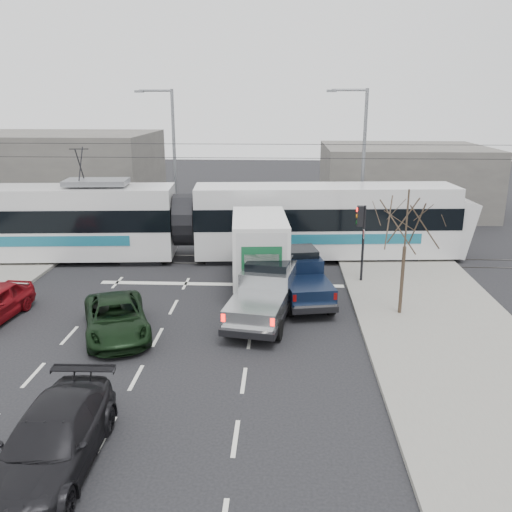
{
  "coord_description": "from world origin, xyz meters",
  "views": [
    {
      "loc": [
        2.83,
        -18.06,
        8.44
      ],
      "look_at": [
        1.7,
        4.69,
        1.8
      ],
      "focal_mm": 38.0,
      "sensor_mm": 36.0,
      "label": 1
    }
  ],
  "objects_px": {
    "box_truck": "(259,251)",
    "green_car": "(116,318)",
    "street_lamp_near": "(360,158)",
    "dark_car": "(52,441)",
    "tram": "(184,221)",
    "bare_tree": "(406,224)",
    "street_lamp_far": "(171,154)",
    "traffic_signal": "(361,227)",
    "silver_pickup": "(266,290)",
    "navy_pickup": "(301,276)"
  },
  "relations": [
    {
      "from": "tram",
      "to": "navy_pickup",
      "type": "bearing_deg",
      "value": -48.1
    },
    {
      "from": "street_lamp_near",
      "to": "silver_pickup",
      "type": "bearing_deg",
      "value": -113.67
    },
    {
      "from": "street_lamp_near",
      "to": "box_truck",
      "type": "distance_m",
      "value": 10.43
    },
    {
      "from": "bare_tree",
      "to": "silver_pickup",
      "type": "height_order",
      "value": "bare_tree"
    },
    {
      "from": "traffic_signal",
      "to": "street_lamp_far",
      "type": "distance_m",
      "value": 14.47
    },
    {
      "from": "tram",
      "to": "street_lamp_near",
      "type": "bearing_deg",
      "value": 17.1
    },
    {
      "from": "box_truck",
      "to": "silver_pickup",
      "type": "bearing_deg",
      "value": -87.79
    },
    {
      "from": "street_lamp_near",
      "to": "dark_car",
      "type": "relative_size",
      "value": 1.78
    },
    {
      "from": "green_car",
      "to": "tram",
      "type": "bearing_deg",
      "value": 65.13
    },
    {
      "from": "tram",
      "to": "silver_pickup",
      "type": "xyz_separation_m",
      "value": [
        4.68,
        -7.79,
        -1.05
      ]
    },
    {
      "from": "silver_pickup",
      "to": "green_car",
      "type": "bearing_deg",
      "value": -148.52
    },
    {
      "from": "street_lamp_far",
      "to": "silver_pickup",
      "type": "relative_size",
      "value": 1.47
    },
    {
      "from": "silver_pickup",
      "to": "box_truck",
      "type": "distance_m",
      "value": 3.6
    },
    {
      "from": "dark_car",
      "to": "traffic_signal",
      "type": "bearing_deg",
      "value": 55.73
    },
    {
      "from": "street_lamp_near",
      "to": "silver_pickup",
      "type": "relative_size",
      "value": 1.47
    },
    {
      "from": "street_lamp_near",
      "to": "box_truck",
      "type": "height_order",
      "value": "street_lamp_near"
    },
    {
      "from": "dark_car",
      "to": "navy_pickup",
      "type": "bearing_deg",
      "value": 60.75
    },
    {
      "from": "bare_tree",
      "to": "street_lamp_far",
      "type": "height_order",
      "value": "street_lamp_far"
    },
    {
      "from": "traffic_signal",
      "to": "green_car",
      "type": "relative_size",
      "value": 0.76
    },
    {
      "from": "bare_tree",
      "to": "traffic_signal",
      "type": "relative_size",
      "value": 1.39
    },
    {
      "from": "street_lamp_near",
      "to": "dark_car",
      "type": "height_order",
      "value": "street_lamp_near"
    },
    {
      "from": "dark_car",
      "to": "silver_pickup",
      "type": "bearing_deg",
      "value": 62.8
    },
    {
      "from": "bare_tree",
      "to": "traffic_signal",
      "type": "bearing_deg",
      "value": 105.76
    },
    {
      "from": "silver_pickup",
      "to": "street_lamp_near",
      "type": "bearing_deg",
      "value": 76.25
    },
    {
      "from": "traffic_signal",
      "to": "dark_car",
      "type": "bearing_deg",
      "value": -122.9
    },
    {
      "from": "bare_tree",
      "to": "dark_car",
      "type": "xyz_separation_m",
      "value": [
        -10.09,
        -9.86,
        -3.06
      ]
    },
    {
      "from": "traffic_signal",
      "to": "street_lamp_far",
      "type": "xyz_separation_m",
      "value": [
        -10.66,
        9.5,
        2.37
      ]
    },
    {
      "from": "tram",
      "to": "dark_car",
      "type": "height_order",
      "value": "tram"
    },
    {
      "from": "navy_pickup",
      "to": "green_car",
      "type": "height_order",
      "value": "navy_pickup"
    },
    {
      "from": "traffic_signal",
      "to": "street_lamp_far",
      "type": "height_order",
      "value": "street_lamp_far"
    },
    {
      "from": "bare_tree",
      "to": "street_lamp_far",
      "type": "xyz_separation_m",
      "value": [
        -11.79,
        13.5,
        1.32
      ]
    },
    {
      "from": "street_lamp_near",
      "to": "tram",
      "type": "bearing_deg",
      "value": -158.4
    },
    {
      "from": "navy_pickup",
      "to": "dark_car",
      "type": "relative_size",
      "value": 1.04
    },
    {
      "from": "street_lamp_near",
      "to": "navy_pickup",
      "type": "height_order",
      "value": "street_lamp_near"
    },
    {
      "from": "navy_pickup",
      "to": "green_car",
      "type": "distance_m",
      "value": 8.05
    },
    {
      "from": "navy_pickup",
      "to": "box_truck",
      "type": "bearing_deg",
      "value": 129.78
    },
    {
      "from": "tram",
      "to": "green_car",
      "type": "bearing_deg",
      "value": -98.95
    },
    {
      "from": "street_lamp_near",
      "to": "green_car",
      "type": "bearing_deg",
      "value": -127.39
    },
    {
      "from": "bare_tree",
      "to": "green_car",
      "type": "distance_m",
      "value": 11.53
    },
    {
      "from": "street_lamp_far",
      "to": "navy_pickup",
      "type": "xyz_separation_m",
      "value": [
        7.85,
        -11.72,
        -4.07
      ]
    },
    {
      "from": "street_lamp_far",
      "to": "green_car",
      "type": "height_order",
      "value": "street_lamp_far"
    },
    {
      "from": "traffic_signal",
      "to": "street_lamp_near",
      "type": "height_order",
      "value": "street_lamp_near"
    },
    {
      "from": "box_truck",
      "to": "street_lamp_far",
      "type": "bearing_deg",
      "value": 115.79
    },
    {
      "from": "street_lamp_far",
      "to": "dark_car",
      "type": "relative_size",
      "value": 1.78
    },
    {
      "from": "traffic_signal",
      "to": "dark_car",
      "type": "relative_size",
      "value": 0.71
    },
    {
      "from": "box_truck",
      "to": "green_car",
      "type": "relative_size",
      "value": 1.48
    },
    {
      "from": "tram",
      "to": "green_car",
      "type": "relative_size",
      "value": 6.14
    },
    {
      "from": "green_car",
      "to": "bare_tree",
      "type": "bearing_deg",
      "value": -8.35
    },
    {
      "from": "traffic_signal",
      "to": "green_car",
      "type": "xyz_separation_m",
      "value": [
        -9.72,
        -6.32,
        -2.08
      ]
    },
    {
      "from": "dark_car",
      "to": "street_lamp_near",
      "type": "bearing_deg",
      "value": 63.97
    }
  ]
}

